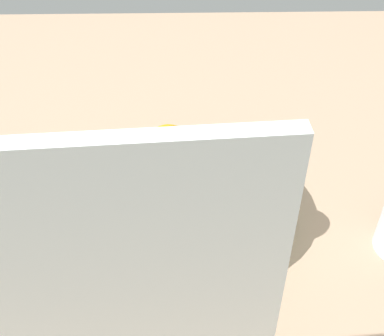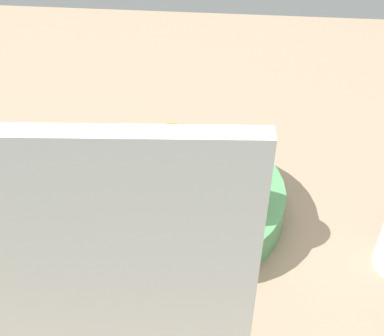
{
  "view_description": "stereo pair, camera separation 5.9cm",
  "coord_description": "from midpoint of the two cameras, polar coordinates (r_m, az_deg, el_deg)",
  "views": [
    {
      "loc": [
        -0.51,
        57.2,
        59.45
      ],
      "look_at": [
        -1.68,
        0.65,
        9.38
      ],
      "focal_mm": 49.21,
      "sensor_mm": 36.0,
      "label": 1
    },
    {
      "loc": [
        -6.42,
        57.01,
        59.45
      ],
      "look_at": [
        -1.68,
        0.65,
        9.38
      ],
      "focal_mm": 49.21,
      "sensor_mm": 36.0,
      "label": 2
    }
  ],
  "objects": [
    {
      "name": "orange_back_left",
      "position": [
        0.74,
        -6.8,
        -1.59
      ],
      "size": [
        7.19,
        7.19,
        7.19
      ],
      "primitive_type": "sphere",
      "color": "orange",
      "rests_on": "fruit_bowl"
    },
    {
      "name": "orange_front_left",
      "position": [
        0.73,
        2.8,
        -2.15
      ],
      "size": [
        7.19,
        7.19,
        7.19
      ],
      "primitive_type": "sphere",
      "color": "orange",
      "rests_on": "fruit_bowl"
    },
    {
      "name": "banana_bunch",
      "position": [
        0.76,
        -4.33,
        -0.95
      ],
      "size": [
        14.11,
        16.98,
        6.2
      ],
      "color": "yellow",
      "rests_on": "fruit_bowl"
    },
    {
      "name": "cutting_board",
      "position": [
        0.52,
        -9.22,
        -12.63
      ],
      "size": [
        28.06,
        3.66,
        36.0
      ],
      "primitive_type": "cube",
      "rotation": [
        0.0,
        0.0,
        0.07
      ],
      "color": "white",
      "rests_on": "ground_plane"
    },
    {
      "name": "orange_back_right",
      "position": [
        0.71,
        -4.27,
        -4.28
      ],
      "size": [
        7.19,
        7.19,
        7.19
      ],
      "primitive_type": "sphere",
      "color": "orange",
      "rests_on": "fruit_bowl"
    },
    {
      "name": "fruit_bowl",
      "position": [
        0.8,
        -2.12,
        -3.66
      ],
      "size": [
        27.9,
        27.9,
        5.38
      ],
      "primitive_type": "cylinder",
      "color": "#539A5F",
      "rests_on": "ground_plane"
    },
    {
      "name": "orange_front_right",
      "position": [
        0.79,
        0.06,
        2.03
      ],
      "size": [
        7.19,
        7.19,
        7.19
      ],
      "primitive_type": "sphere",
      "color": "orange",
      "rests_on": "fruit_bowl"
    },
    {
      "name": "ground_plane",
      "position": [
        0.84,
        -3.2,
        -5.38
      ],
      "size": [
        180.0,
        140.0,
        3.0
      ],
      "primitive_type": "cube",
      "color": "#9E8269"
    },
    {
      "name": "orange_center",
      "position": [
        0.8,
        -4.65,
        2.13
      ],
      "size": [
        7.19,
        7.19,
        7.19
      ],
      "primitive_type": "sphere",
      "color": "orange",
      "rests_on": "fruit_bowl"
    }
  ]
}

